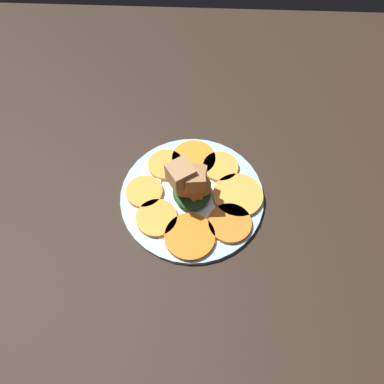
% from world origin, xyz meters
% --- Properties ---
extents(table_slab, '(1.20, 1.20, 0.02)m').
position_xyz_m(table_slab, '(0.00, 0.00, 0.01)').
color(table_slab, black).
rests_on(table_slab, ground).
extents(plate, '(0.27, 0.27, 0.01)m').
position_xyz_m(plate, '(0.00, 0.00, 0.03)').
color(plate, '#99B7D1').
rests_on(plate, table_slab).
extents(carrot_slice_0, '(0.07, 0.07, 0.01)m').
position_xyz_m(carrot_slice_0, '(-0.06, 0.05, 0.04)').
color(carrot_slice_0, orange).
rests_on(carrot_slice_0, plate).
extents(carrot_slice_1, '(0.09, 0.09, 0.01)m').
position_xyz_m(carrot_slice_1, '(-0.08, 0.00, 0.04)').
color(carrot_slice_1, orange).
rests_on(carrot_slice_1, plate).
extents(carrot_slice_2, '(0.07, 0.07, 0.01)m').
position_xyz_m(carrot_slice_2, '(-0.06, -0.05, 0.04)').
color(carrot_slice_2, orange).
rests_on(carrot_slice_2, plate).
extents(carrot_slice_3, '(0.07, 0.07, 0.01)m').
position_xyz_m(carrot_slice_3, '(0.00, -0.09, 0.04)').
color(carrot_slice_3, orange).
rests_on(carrot_slice_3, plate).
extents(carrot_slice_4, '(0.07, 0.07, 0.01)m').
position_xyz_m(carrot_slice_4, '(0.05, -0.06, 0.04)').
color(carrot_slice_4, orange).
rests_on(carrot_slice_4, plate).
extents(carrot_slice_5, '(0.09, 0.09, 0.01)m').
position_xyz_m(carrot_slice_5, '(0.09, -0.00, 0.04)').
color(carrot_slice_5, orange).
rests_on(carrot_slice_5, plate).
extents(carrot_slice_6, '(0.08, 0.08, 0.01)m').
position_xyz_m(carrot_slice_6, '(0.06, 0.07, 0.04)').
color(carrot_slice_6, orange).
rests_on(carrot_slice_6, plate).
extents(carrot_slice_7, '(0.09, 0.09, 0.01)m').
position_xyz_m(carrot_slice_7, '(-0.00, 0.09, 0.04)').
color(carrot_slice_7, '#F99539').
rests_on(carrot_slice_7, plate).
extents(center_pile, '(0.08, 0.08, 0.10)m').
position_xyz_m(center_pile, '(0.00, -0.00, 0.07)').
color(center_pile, '#1E4723').
rests_on(center_pile, plate).
extents(fork, '(0.18, 0.04, 0.00)m').
position_xyz_m(fork, '(-0.02, -0.07, 0.03)').
color(fork, silver).
rests_on(fork, plate).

